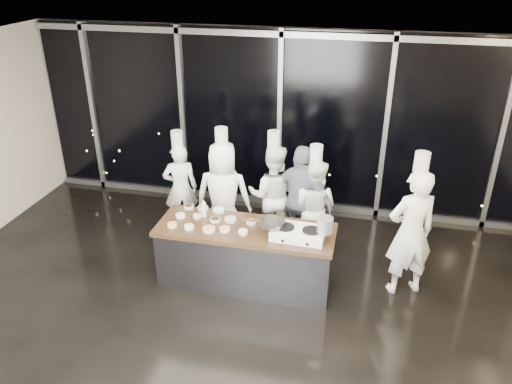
# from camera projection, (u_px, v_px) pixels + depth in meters

# --- Properties ---
(ground) EXTENTS (9.00, 9.00, 0.00)m
(ground) POSITION_uv_depth(u_px,v_px,m) (229.00, 322.00, 6.45)
(ground) COLOR black
(ground) RESTS_ON ground
(room_shell) EXTENTS (9.02, 7.02, 3.21)m
(room_shell) POSITION_uv_depth(u_px,v_px,m) (240.00, 164.00, 5.42)
(room_shell) COLOR beige
(room_shell) RESTS_ON ground
(window_wall) EXTENTS (8.90, 0.11, 3.20)m
(window_wall) POSITION_uv_depth(u_px,v_px,m) (280.00, 122.00, 8.74)
(window_wall) COLOR black
(window_wall) RESTS_ON ground
(demo_counter) EXTENTS (2.46, 0.86, 0.90)m
(demo_counter) POSITION_uv_depth(u_px,v_px,m) (246.00, 255.00, 7.04)
(demo_counter) COLOR #37373C
(demo_counter) RESTS_ON ground
(stove) EXTENTS (0.72, 0.47, 0.14)m
(stove) POSITION_uv_depth(u_px,v_px,m) (298.00, 233.00, 6.60)
(stove) COLOR white
(stove) RESTS_ON demo_counter
(frying_pan) EXTENTS (0.59, 0.35, 0.06)m
(frying_pan) POSITION_uv_depth(u_px,v_px,m) (272.00, 223.00, 6.64)
(frying_pan) COLOR slate
(frying_pan) RESTS_ON stove
(stock_pot) EXTENTS (0.22, 0.22, 0.21)m
(stock_pot) POSITION_uv_depth(u_px,v_px,m) (325.00, 225.00, 6.43)
(stock_pot) COLOR silver
(stock_pot) RESTS_ON stove
(prep_bowls) EXTENTS (1.17, 0.71, 0.05)m
(prep_bowls) POSITION_uv_depth(u_px,v_px,m) (210.00, 219.00, 7.01)
(prep_bowls) COLOR silver
(prep_bowls) RESTS_ON demo_counter
(squeeze_bottle) EXTENTS (0.07, 0.07, 0.27)m
(squeeze_bottle) POSITION_uv_depth(u_px,v_px,m) (204.00, 208.00, 7.08)
(squeeze_bottle) COLOR silver
(squeeze_bottle) RESTS_ON demo_counter
(chef_far_left) EXTENTS (0.66, 0.55, 1.77)m
(chef_far_left) POSITION_uv_depth(u_px,v_px,m) (181.00, 187.00, 8.26)
(chef_far_left) COLOR white
(chef_far_left) RESTS_ON ground
(chef_left) EXTENTS (0.93, 0.67, 2.00)m
(chef_left) POSITION_uv_depth(u_px,v_px,m) (223.00, 196.00, 7.73)
(chef_left) COLOR white
(chef_left) RESTS_ON ground
(chef_center) EXTENTS (0.87, 0.72, 1.89)m
(chef_center) POSITION_uv_depth(u_px,v_px,m) (273.00, 194.00, 7.90)
(chef_center) COLOR white
(chef_center) RESTS_ON ground
(guest) EXTENTS (1.12, 0.77, 1.76)m
(guest) POSITION_uv_depth(u_px,v_px,m) (301.00, 201.00, 7.62)
(guest) COLOR black
(guest) RESTS_ON ground
(chef_right) EXTENTS (0.89, 0.77, 1.80)m
(chef_right) POSITION_uv_depth(u_px,v_px,m) (313.00, 207.00, 7.63)
(chef_right) COLOR white
(chef_right) RESTS_ON ground
(chef_side) EXTENTS (0.80, 0.68, 2.08)m
(chef_side) POSITION_uv_depth(u_px,v_px,m) (411.00, 232.00, 6.66)
(chef_side) COLOR white
(chef_side) RESTS_ON ground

